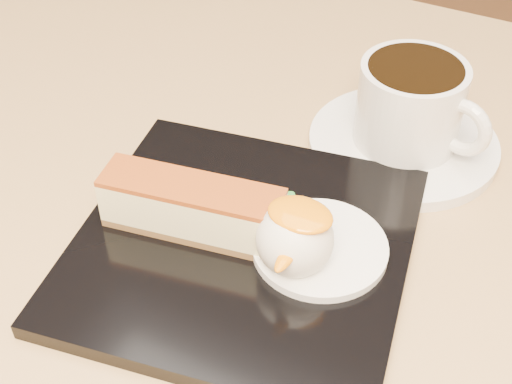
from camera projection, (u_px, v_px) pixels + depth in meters
The scene contains 9 objects.
table at pixel (194, 349), 0.61m from camera, with size 0.80×0.80×0.72m.
dessert_plate at pixel (243, 247), 0.48m from camera, with size 0.22×0.22×0.01m, color black.
cheesecake at pixel (192, 208), 0.47m from camera, with size 0.13×0.05×0.04m.
cream_smear at pixel (320, 248), 0.47m from camera, with size 0.09×0.09×0.01m, color white.
ice_cream_scoop at pixel (295, 239), 0.45m from camera, with size 0.05×0.05×0.05m, color white.
mango_sauce at pixel (300, 215), 0.43m from camera, with size 0.04×0.03×0.01m, color orange.
mint_sprig at pixel (296, 206), 0.49m from camera, with size 0.04×0.03×0.00m.
saucer at pixel (403, 144), 0.57m from camera, with size 0.15×0.15×0.01m, color white.
coffee_cup at pixel (412, 104), 0.54m from camera, with size 0.11×0.08×0.07m.
Camera 1 is at (0.21, -0.30, 1.08)m, focal length 50.00 mm.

